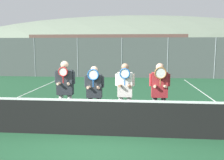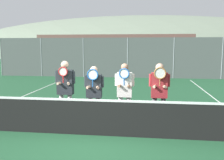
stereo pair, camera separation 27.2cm
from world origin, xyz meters
name	(u,v)px [view 1 (the left image)]	position (x,y,z in m)	size (l,w,h in m)	color
ground_plane	(98,136)	(0.00, 0.00, 0.00)	(120.00, 120.00, 0.00)	#1E4C2D
hill_distant	(131,55)	(0.00, 57.04, 0.00)	(94.74, 52.63, 18.42)	slate
clubhouse_building	(109,51)	(-1.88, 21.14, 1.72)	(15.66, 5.50, 3.40)	tan
fence_back	(122,58)	(0.00, 11.86, 1.44)	(19.55, 0.06, 2.87)	gray
tennis_net	(97,117)	(0.00, 0.00, 0.49)	(11.54, 0.09, 1.06)	gray
court_line_left_sideline	(1,105)	(-4.29, 3.00, 0.00)	(0.05, 16.00, 0.01)	white
player_leftmost	(65,87)	(-1.07, 0.84, 1.12)	(0.60, 0.34, 1.87)	white
player_center_left	(94,91)	(-0.21, 0.81, 1.02)	(0.57, 0.34, 1.73)	black
player_center_right	(125,90)	(0.67, 0.83, 1.06)	(0.55, 0.34, 1.82)	white
player_rightmost	(159,89)	(1.63, 0.80, 1.10)	(0.58, 0.34, 1.83)	#56565B
car_far_left	(46,62)	(-6.66, 14.57, 0.91)	(4.22, 2.02, 1.78)	slate
car_left_of_center	(105,62)	(-1.58, 14.77, 0.94)	(4.35, 1.90, 1.85)	#285638
car_center	(166,62)	(3.46, 14.56, 0.94)	(4.16, 2.00, 1.86)	slate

